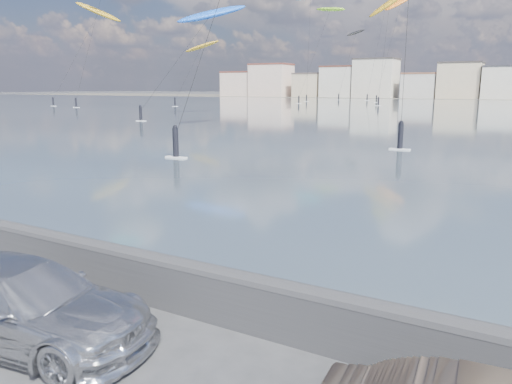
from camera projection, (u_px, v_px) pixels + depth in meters
ground at (62, 380)px, 7.34m from camera, size 700.00×700.00×0.00m
bay_water at (507, 112)px, 84.89m from camera, size 500.00×177.00×0.00m
seawall at (177, 282)px, 9.51m from camera, size 400.00×0.36×1.08m
car_silver at (22, 303)px, 8.31m from camera, size 4.98×2.61×1.38m
kitesurfer_1 at (211, 15)px, 71.54m from camera, size 9.40×19.84×16.47m
kitesurfer_3 at (401, 2)px, 134.42m from camera, size 9.34×13.12×30.32m
kitesurfer_6 at (390, 4)px, 112.48m from camera, size 10.25×10.06×26.43m
kitesurfer_7 at (356, 34)px, 162.60m from camera, size 5.37×14.27×23.14m
kitesurfer_9 at (330, 10)px, 131.19m from camera, size 10.43×17.37×25.20m
kitesurfer_13 at (98, 13)px, 116.78m from camera, size 8.05×19.96×24.10m
kitesurfer_16 at (202, 47)px, 119.18m from camera, size 8.82×19.02×15.42m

